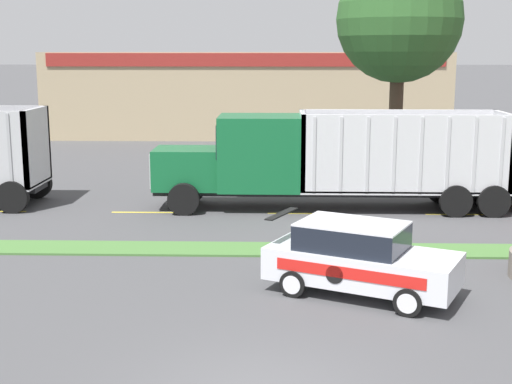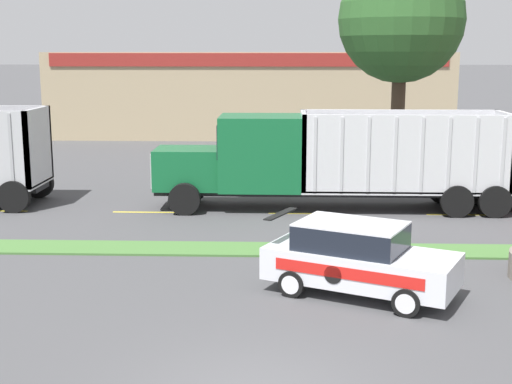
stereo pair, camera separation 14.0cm
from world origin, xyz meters
name	(u,v)px [view 2 (the right image)]	position (x,y,z in m)	size (l,w,h in m)	color
grass_verge	(267,249)	(0.00, 8.71, 0.03)	(120.00, 1.36, 0.06)	#477538
centre_line_4	(147,212)	(-4.24, 13.39, 0.00)	(2.40, 0.14, 0.01)	yellow
centre_line_5	(303,213)	(1.16, 13.39, 0.00)	(2.40, 0.14, 0.01)	yellow
centre_line_6	(462,215)	(6.56, 13.39, 0.00)	(2.40, 0.14, 0.01)	yellow
dump_truck_mid	(297,161)	(0.93, 14.19, 1.69)	(12.24, 2.59, 3.56)	black
rally_car	(358,258)	(2.15, 5.14, 0.85)	(4.62, 3.47, 1.69)	silver
store_building_backdrop	(252,92)	(-1.74, 39.29, 2.72)	(25.54, 12.10, 5.43)	tan
tree_behind_centre	(402,7)	(5.30, 19.97, 7.26)	(5.22, 5.22, 10.69)	#473828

